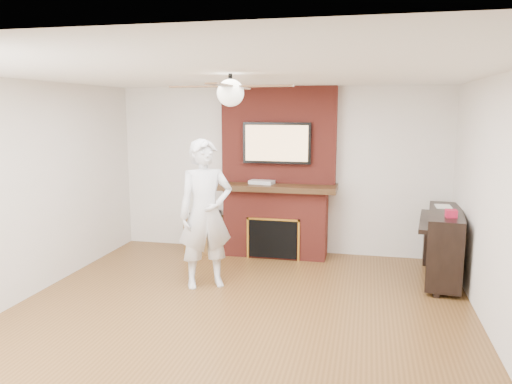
% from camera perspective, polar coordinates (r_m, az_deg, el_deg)
% --- Properties ---
extents(room_shell, '(5.36, 5.86, 2.86)m').
position_cam_1_polar(room_shell, '(4.93, -2.84, -1.27)').
color(room_shell, brown).
rests_on(room_shell, ground).
extents(fireplace, '(1.78, 0.64, 2.50)m').
position_cam_1_polar(fireplace, '(7.43, 2.42, 0.35)').
color(fireplace, maroon).
rests_on(fireplace, ground).
extents(tv, '(1.00, 0.08, 0.60)m').
position_cam_1_polar(tv, '(7.30, 2.40, 5.61)').
color(tv, black).
rests_on(tv, fireplace).
extents(ceiling_fan, '(1.21, 1.21, 0.31)m').
position_cam_1_polar(ceiling_fan, '(4.85, -2.94, 11.39)').
color(ceiling_fan, black).
rests_on(ceiling_fan, room_shell).
extents(person, '(0.80, 0.72, 1.82)m').
position_cam_1_polar(person, '(6.09, -5.80, -2.52)').
color(person, silver).
rests_on(person, ground).
extents(side_table, '(0.54, 0.54, 0.62)m').
position_cam_1_polar(side_table, '(7.77, -5.74, -4.63)').
color(side_table, brown).
rests_on(side_table, ground).
extents(piano, '(0.67, 1.43, 1.00)m').
position_cam_1_polar(piano, '(6.78, 20.65, -5.53)').
color(piano, black).
rests_on(piano, ground).
extents(cable_box, '(0.38, 0.26, 0.05)m').
position_cam_1_polar(cable_box, '(7.35, 0.66, 1.14)').
color(cable_box, silver).
rests_on(cable_box, fireplace).
extents(candle_orange, '(0.07, 0.07, 0.12)m').
position_cam_1_polar(candle_orange, '(7.50, 0.34, -6.87)').
color(candle_orange, red).
rests_on(candle_orange, ground).
extents(candle_green, '(0.07, 0.07, 0.09)m').
position_cam_1_polar(candle_green, '(7.42, 1.20, -7.19)').
color(candle_green, '#34772F').
rests_on(candle_green, ground).
extents(candle_cream, '(0.08, 0.08, 0.10)m').
position_cam_1_polar(candle_cream, '(7.41, 3.36, -7.17)').
color(candle_cream, '#F5DDC3').
rests_on(candle_cream, ground).
extents(candle_blue, '(0.06, 0.06, 0.08)m').
position_cam_1_polar(candle_blue, '(7.44, 3.49, -7.18)').
color(candle_blue, '#2E678C').
rests_on(candle_blue, ground).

